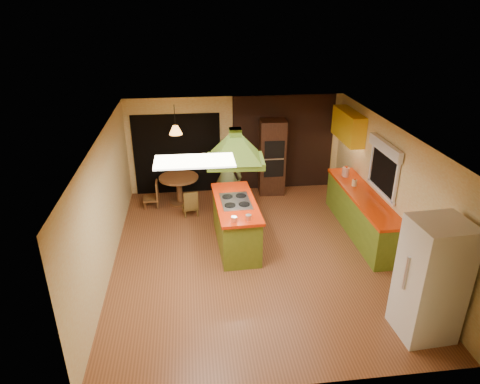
{
  "coord_description": "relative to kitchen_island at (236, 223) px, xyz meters",
  "views": [
    {
      "loc": [
        -1.14,
        -7.24,
        4.72
      ],
      "look_at": [
        -0.21,
        0.52,
        1.15
      ],
      "focal_mm": 32.0,
      "sensor_mm": 36.0,
      "label": 1
    }
  ],
  "objects": [
    {
      "name": "canister_large",
      "position": [
        2.71,
        1.17,
        0.53
      ],
      "size": [
        0.19,
        0.19,
        0.21
      ],
      "primitive_type": "cylinder",
      "rotation": [
        0.0,
        0.0,
        0.38
      ],
      "color": "beige",
      "rests_on": "right_counter"
    },
    {
      "name": "pendant_lamp",
      "position": [
        -1.17,
        2.11,
        1.4
      ],
      "size": [
        0.39,
        0.39,
        0.2
      ],
      "primitive_type": "cone",
      "rotation": [
        0.0,
        0.0,
        0.33
      ],
      "color": "#FF9E3F",
      "rests_on": "ceiling_plane"
    },
    {
      "name": "canister_small",
      "position": [
        2.71,
        0.63,
        0.49
      ],
      "size": [
        0.14,
        0.14,
        0.14
      ],
      "primitive_type": "cylinder",
      "rotation": [
        0.0,
        0.0,
        0.42
      ],
      "color": "beige",
      "rests_on": "right_counter"
    },
    {
      "name": "brick_panel",
      "position": [
        1.56,
        2.81,
        0.75
      ],
      "size": [
        2.64,
        0.03,
        2.5
      ],
      "primitive_type": "cube",
      "color": "#381E14",
      "rests_on": "ground"
    },
    {
      "name": "kitchen_island",
      "position": [
        0.0,
        0.0,
        0.0
      ],
      "size": [
        0.88,
        2.02,
        1.01
      ],
      "rotation": [
        0.0,
        0.0,
        0.04
      ],
      "color": "olive",
      "rests_on": "ground"
    },
    {
      "name": "room_walls",
      "position": [
        0.31,
        -0.42,
        0.75
      ],
      "size": [
        5.5,
        6.5,
        6.5
      ],
      "color": "beige",
      "rests_on": "ground"
    },
    {
      "name": "right_counter",
      "position": [
        2.76,
        0.18,
        -0.04
      ],
      "size": [
        0.62,
        3.05,
        0.92
      ],
      "color": "olive",
      "rests_on": "ground"
    },
    {
      "name": "nook_opening",
      "position": [
        -1.19,
        2.81,
        0.55
      ],
      "size": [
        2.2,
        0.03,
        2.1
      ],
      "primitive_type": "cube",
      "color": "black",
      "rests_on": "ground"
    },
    {
      "name": "man",
      "position": [
        -0.05,
        1.35,
        0.46
      ],
      "size": [
        0.79,
        0.61,
        1.92
      ],
      "primitive_type": "imported",
      "rotation": [
        0.0,
        0.0,
        2.9
      ],
      "color": "#484F29",
      "rests_on": "ground"
    },
    {
      "name": "ground",
      "position": [
        0.31,
        -0.42,
        -0.5
      ],
      "size": [
        6.5,
        6.5,
        0.0
      ],
      "primitive_type": "plane",
      "color": "brown",
      "rests_on": "ground"
    },
    {
      "name": "window_right",
      "position": [
        3.0,
        -0.02,
        1.27
      ],
      "size": [
        0.12,
        1.35,
        1.06
      ],
      "color": "black",
      "rests_on": "room_walls"
    },
    {
      "name": "fluor_panel",
      "position": [
        -0.79,
        -1.62,
        1.98
      ],
      "size": [
        1.2,
        0.6,
        0.03
      ],
      "primitive_type": "cube",
      "color": "white",
      "rests_on": "ceiling_plane"
    },
    {
      "name": "chair_left",
      "position": [
        -1.87,
        2.01,
        -0.17
      ],
      "size": [
        0.37,
        0.37,
        0.66
      ],
      "primitive_type": null,
      "rotation": [
        0.0,
        0.0,
        -1.56
      ],
      "color": "brown",
      "rests_on": "ground"
    },
    {
      "name": "canister_medium",
      "position": [
        2.71,
        1.24,
        0.52
      ],
      "size": [
        0.14,
        0.14,
        0.2
      ],
      "primitive_type": "cylinder",
      "rotation": [
        0.0,
        0.0,
        0.03
      ],
      "color": "beige",
      "rests_on": "right_counter"
    },
    {
      "name": "dining_table",
      "position": [
        -1.17,
        2.11,
        0.0
      ],
      "size": [
        0.96,
        0.96,
        0.72
      ],
      "rotation": [
        0.0,
        0.0,
        0.03
      ],
      "color": "brown",
      "rests_on": "ground"
    },
    {
      "name": "range_hood",
      "position": [
        0.0,
        -0.0,
        1.75
      ],
      "size": [
        1.13,
        0.85,
        0.8
      ],
      "rotation": [
        0.0,
        0.0,
        -0.07
      ],
      "color": "#476419",
      "rests_on": "ceiling_plane"
    },
    {
      "name": "chair_near",
      "position": [
        -0.92,
        1.46,
        -0.18
      ],
      "size": [
        0.41,
        0.41,
        0.64
      ],
      "primitive_type": null,
      "rotation": [
        0.0,
        0.0,
        3.31
      ],
      "color": "brown",
      "rests_on": "ground"
    },
    {
      "name": "wall_oven",
      "position": [
        1.22,
        2.53,
        0.47
      ],
      "size": [
        0.67,
        0.63,
        1.95
      ],
      "rotation": [
        0.0,
        0.0,
        -0.05
      ],
      "color": "#3F2114",
      "rests_on": "ground"
    },
    {
      "name": "upper_cabinets",
      "position": [
        2.88,
        1.78,
        1.45
      ],
      "size": [
        0.34,
        1.4,
        0.7
      ],
      "primitive_type": "cube",
      "color": "yellow",
      "rests_on": "room_walls"
    },
    {
      "name": "refrigerator",
      "position": [
        2.56,
        -2.88,
        0.45
      ],
      "size": [
        0.83,
        0.79,
        1.91
      ],
      "primitive_type": "cube",
      "rotation": [
        0.0,
        0.0,
        0.06
      ],
      "color": "white",
      "rests_on": "ground"
    },
    {
      "name": "ceiling_plane",
      "position": [
        0.31,
        -0.42,
        2.0
      ],
      "size": [
        6.5,
        6.5,
        0.0
      ],
      "primitive_type": "plane",
      "rotation": [
        3.14,
        0.0,
        0.0
      ],
      "color": "silver",
      "rests_on": "room_walls"
    }
  ]
}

